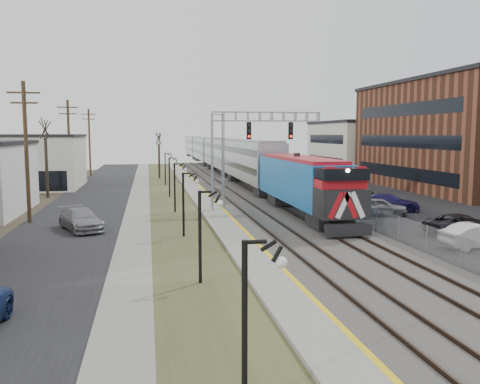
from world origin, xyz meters
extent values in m
plane|color=#473D2D|center=(0.00, 0.00, 0.00)|extent=(160.00, 160.00, 0.00)
cube|color=black|center=(-11.50, 35.00, 0.02)|extent=(7.00, 120.00, 0.04)
cube|color=gray|center=(-7.00, 35.00, 0.04)|extent=(2.00, 120.00, 0.08)
cube|color=#404927|center=(-4.00, 35.00, 0.03)|extent=(4.00, 120.00, 0.06)
cube|color=gray|center=(-1.00, 35.00, 0.12)|extent=(2.00, 120.00, 0.24)
cube|color=#595651|center=(4.00, 35.00, 0.10)|extent=(8.00, 120.00, 0.20)
cube|color=black|center=(16.00, 35.00, 0.02)|extent=(16.00, 120.00, 0.04)
cube|color=gold|center=(-0.12, 35.00, 0.24)|extent=(0.24, 120.00, 0.01)
cube|color=#2D2119|center=(1.25, 35.00, 0.28)|extent=(0.08, 120.00, 0.15)
cube|color=#2D2119|center=(2.75, 35.00, 0.28)|extent=(0.08, 120.00, 0.15)
cube|color=#2D2119|center=(4.75, 35.00, 0.28)|extent=(0.08, 120.00, 0.15)
cube|color=#2D2119|center=(6.25, 35.00, 0.28)|extent=(0.08, 120.00, 0.15)
cube|color=#1562AE|center=(5.50, 23.70, 2.47)|extent=(3.00, 17.00, 4.25)
cube|color=black|center=(5.50, 15.00, 0.70)|extent=(2.80, 0.50, 0.70)
cube|color=#9A9EA4|center=(5.50, 44.00, 3.01)|extent=(3.00, 22.00, 5.33)
cube|color=#9A9EA4|center=(5.50, 66.80, 3.01)|extent=(3.00, 22.00, 5.33)
cube|color=#9A9EA4|center=(5.50, 89.60, 3.01)|extent=(3.00, 22.00, 5.33)
cube|color=#9A9EA4|center=(5.50, 112.40, 3.01)|extent=(3.00, 22.00, 5.33)
cube|color=gray|center=(-0.50, 28.00, 4.00)|extent=(1.00, 1.00, 8.00)
cube|color=gray|center=(3.50, 28.00, 7.75)|extent=(9.00, 0.80, 0.80)
cube|color=black|center=(2.00, 27.55, 6.60)|extent=(0.35, 0.25, 1.40)
cube|color=black|center=(5.50, 27.55, 6.60)|extent=(0.35, 0.25, 1.40)
cylinder|color=black|center=(-4.00, -2.00, 2.00)|extent=(0.14, 0.14, 4.00)
cylinder|color=black|center=(-4.00, 8.00, 2.00)|extent=(0.14, 0.14, 4.00)
cylinder|color=black|center=(-4.00, 18.00, 2.00)|extent=(0.14, 0.14, 4.00)
cylinder|color=black|center=(-4.00, 28.00, 2.00)|extent=(0.14, 0.14, 4.00)
cylinder|color=black|center=(-4.00, 38.00, 2.00)|extent=(0.14, 0.14, 4.00)
cylinder|color=black|center=(-4.00, 50.00, 2.00)|extent=(0.14, 0.14, 4.00)
cylinder|color=#4C3823|center=(-14.50, 25.00, 5.00)|extent=(0.28, 0.28, 10.00)
cylinder|color=#4C3823|center=(-14.50, 45.00, 5.00)|extent=(0.28, 0.28, 10.00)
cylinder|color=#4C3823|center=(-14.50, 65.00, 5.00)|extent=(0.28, 0.28, 10.00)
cube|color=gray|center=(8.20, 35.00, 0.80)|extent=(0.04, 120.00, 1.60)
cube|color=beige|center=(-21.00, 50.00, 3.00)|extent=(14.00, 12.00, 6.00)
cube|color=brown|center=(30.00, 40.00, 6.00)|extent=(16.00, 26.00, 12.00)
cube|color=beige|center=(30.00, 65.00, 4.00)|extent=(16.00, 18.00, 8.00)
cylinder|color=#382D23|center=(-16.00, 40.00, 2.97)|extent=(0.30, 0.30, 5.95)
cylinder|color=#382D23|center=(-4.50, 60.00, 2.45)|extent=(0.30, 0.30, 4.90)
imported|color=silver|center=(11.87, 11.92, 0.69)|extent=(4.29, 1.73, 1.39)
imported|color=black|center=(13.23, 15.45, 0.66)|extent=(5.03, 2.82, 1.33)
imported|color=#1D1753|center=(13.42, 25.59, 0.70)|extent=(5.21, 3.53, 1.40)
imported|color=gray|center=(11.59, 23.47, 0.70)|extent=(4.40, 2.89, 1.39)
imported|color=#0D420F|center=(12.49, 31.39, 0.75)|extent=(4.85, 3.18, 1.51)
imported|color=gray|center=(-10.52, 21.43, 0.71)|extent=(3.73, 5.28, 1.42)
camera|label=1|loc=(-6.10, -12.94, 6.37)|focal=38.00mm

